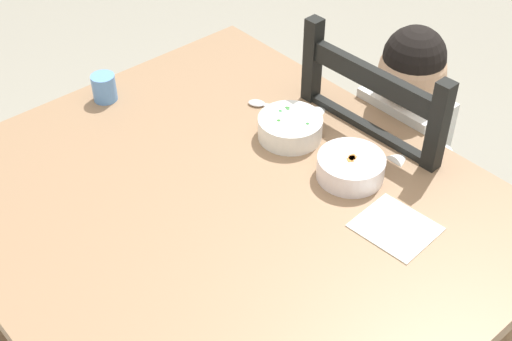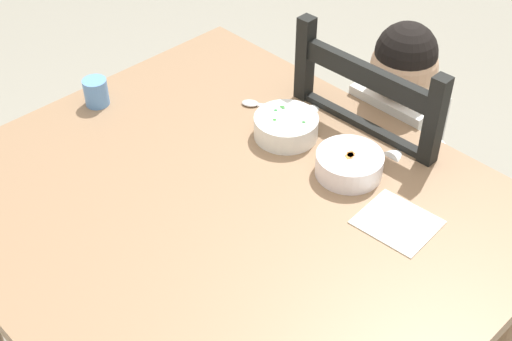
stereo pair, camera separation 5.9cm
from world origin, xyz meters
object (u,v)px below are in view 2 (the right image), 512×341
at_px(dining_table, 227,234).
at_px(dining_chair, 381,184).
at_px(bowl_of_carrots, 349,164).
at_px(bowl_of_peas, 286,126).
at_px(spoon, 258,104).
at_px(drinking_cup, 96,92).
at_px(child_figure, 387,136).

xyz_separation_m(dining_table, dining_chair, (0.03, 0.56, -0.18)).
height_order(dining_chair, bowl_of_carrots, dining_chair).
bearing_deg(bowl_of_carrots, dining_table, -114.86).
bearing_deg(dining_table, bowl_of_peas, 105.84).
xyz_separation_m(bowl_of_peas, spoon, (-0.14, 0.04, -0.02)).
xyz_separation_m(dining_chair, bowl_of_peas, (-0.10, -0.30, 0.30)).
bearing_deg(drinking_cup, bowl_of_carrots, 21.60).
distance_m(child_figure, drinking_cup, 0.77).
bearing_deg(dining_chair, drinking_cup, -134.25).
xyz_separation_m(child_figure, bowl_of_peas, (-0.10, -0.29, 0.13)).
xyz_separation_m(child_figure, drinking_cup, (-0.53, -0.54, 0.14)).
relative_size(dining_table, drinking_cup, 16.71).
height_order(dining_table, drinking_cup, drinking_cup).
distance_m(dining_chair, bowl_of_peas, 0.44).
bearing_deg(spoon, bowl_of_peas, -16.13).
xyz_separation_m(bowl_of_peas, bowl_of_carrots, (0.20, -0.00, -0.00)).
xyz_separation_m(dining_chair, drinking_cup, (-0.53, -0.55, 0.31)).
relative_size(child_figure, bowl_of_carrots, 6.19).
bearing_deg(dining_table, child_figure, 87.56).
bearing_deg(drinking_cup, child_figure, 45.65).
height_order(dining_table, child_figure, child_figure).
height_order(child_figure, bowl_of_peas, child_figure).
bearing_deg(dining_table, bowl_of_carrots, 65.14).
distance_m(dining_table, child_figure, 0.56).
xyz_separation_m(bowl_of_peas, drinking_cup, (-0.43, -0.25, 0.01)).
height_order(bowl_of_peas, bowl_of_carrots, bowl_of_peas).
distance_m(dining_table, bowl_of_peas, 0.30).
xyz_separation_m(dining_chair, spoon, (-0.24, -0.26, 0.28)).
distance_m(dining_table, spoon, 0.38).
bearing_deg(bowl_of_peas, dining_table, -74.16).
distance_m(dining_chair, bowl_of_carrots, 0.44).
distance_m(bowl_of_carrots, spoon, 0.34).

